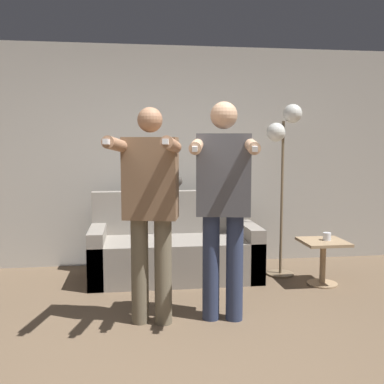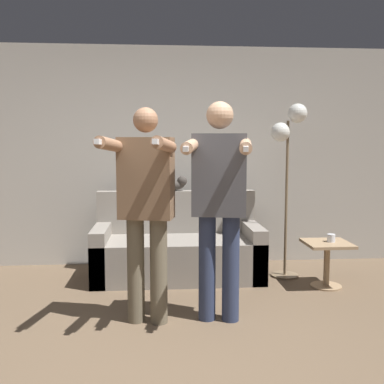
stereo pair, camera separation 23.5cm
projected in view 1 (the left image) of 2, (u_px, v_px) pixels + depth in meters
name	position (u px, v px, depth m)	size (l,w,h in m)	color
ground_plane	(171.00, 373.00, 2.85)	(16.00, 16.00, 0.00)	brown
wall_back	(151.00, 157.00, 5.37)	(10.00, 0.05, 2.60)	#B7B2A8
couch	(174.00, 251.00, 4.90)	(1.80, 0.81, 0.92)	gray
person_left	(150.00, 201.00, 3.53)	(0.59, 0.75, 1.73)	#6B604C
person_right	(223.00, 196.00, 3.60)	(0.58, 0.74, 1.78)	#2D3856
cat	(166.00, 185.00, 5.10)	(0.51, 0.13, 0.17)	#3D3833
floor_lamp	(284.00, 142.00, 4.84)	(0.38, 0.30, 1.88)	#756047
side_table	(323.00, 253.00, 4.62)	(0.45, 0.45, 0.46)	#A38460
cup	(327.00, 236.00, 4.61)	(0.08, 0.08, 0.08)	silver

